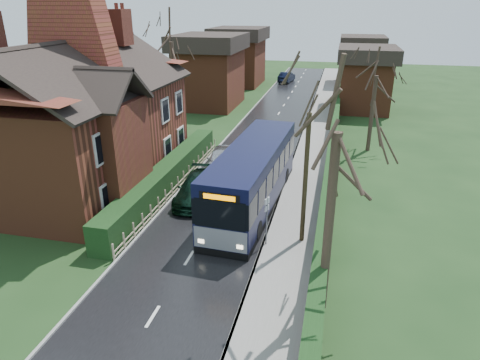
% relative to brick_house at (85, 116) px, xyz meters
% --- Properties ---
extents(ground, '(140.00, 140.00, 0.00)m').
position_rel_brick_house_xyz_m(ground, '(8.73, -4.78, -4.38)').
color(ground, '#25441D').
rests_on(ground, ground).
extents(road, '(6.00, 100.00, 0.02)m').
position_rel_brick_house_xyz_m(road, '(8.73, 5.22, -4.37)').
color(road, black).
rests_on(road, ground).
extents(pavement, '(2.50, 100.00, 0.14)m').
position_rel_brick_house_xyz_m(pavement, '(12.98, 5.22, -4.31)').
color(pavement, slate).
rests_on(pavement, ground).
extents(kerb_right, '(0.12, 100.00, 0.14)m').
position_rel_brick_house_xyz_m(kerb_right, '(11.78, 5.22, -4.31)').
color(kerb_right, gray).
rests_on(kerb_right, ground).
extents(kerb_left, '(0.12, 100.00, 0.10)m').
position_rel_brick_house_xyz_m(kerb_left, '(5.68, 5.22, -4.33)').
color(kerb_left, gray).
rests_on(kerb_left, ground).
extents(front_hedge, '(1.20, 16.00, 1.60)m').
position_rel_brick_house_xyz_m(front_hedge, '(4.83, 0.22, -3.58)').
color(front_hedge, black).
rests_on(front_hedge, ground).
extents(picket_fence, '(0.10, 16.00, 0.90)m').
position_rel_brick_house_xyz_m(picket_fence, '(5.58, 0.22, -3.93)').
color(picket_fence, gray).
rests_on(picket_fence, ground).
extents(right_wall_hedge, '(0.60, 50.00, 1.80)m').
position_rel_brick_house_xyz_m(right_wall_hedge, '(14.53, 5.22, -3.36)').
color(right_wall_hedge, brown).
rests_on(right_wall_hedge, ground).
extents(brick_house, '(9.30, 14.60, 10.30)m').
position_rel_brick_house_xyz_m(brick_house, '(0.00, 0.00, 0.00)').
color(brick_house, brown).
rests_on(brick_house, ground).
extents(bus, '(3.24, 11.59, 3.48)m').
position_rel_brick_house_xyz_m(bus, '(10.42, -0.75, -2.65)').
color(bus, black).
rests_on(bus, ground).
extents(car_silver, '(2.31, 4.68, 1.54)m').
position_rel_brick_house_xyz_m(car_silver, '(7.23, 4.25, -3.61)').
color(car_silver, silver).
rests_on(car_silver, ground).
extents(car_green, '(2.41, 5.04, 1.42)m').
position_rel_brick_house_xyz_m(car_green, '(7.13, -0.78, -3.67)').
color(car_green, black).
rests_on(car_green, ground).
extents(car_distant, '(2.11, 4.58, 1.45)m').
position_rel_brick_house_xyz_m(car_distant, '(7.05, 40.44, -3.65)').
color(car_distant, black).
rests_on(car_distant, ground).
extents(bus_stop_sign, '(0.18, 0.38, 2.56)m').
position_rel_brick_house_xyz_m(bus_stop_sign, '(11.93, -4.99, -2.69)').
color(bus_stop_sign, slate).
rests_on(bus_stop_sign, ground).
extents(telegraph_pole, '(0.22, 0.82, 6.34)m').
position_rel_brick_house_xyz_m(telegraph_pole, '(13.53, -4.24, -1.17)').
color(telegraph_pole, black).
rests_on(telegraph_pole, ground).
extents(tree_right_near, '(4.53, 4.53, 9.78)m').
position_rel_brick_house_xyz_m(tree_right_near, '(14.73, -8.78, 2.93)').
color(tree_right_near, '#372A20').
rests_on(tree_right_near, ground).
extents(tree_right_far, '(4.25, 4.25, 8.21)m').
position_rel_brick_house_xyz_m(tree_right_far, '(17.22, 10.88, 1.76)').
color(tree_right_far, '#33251E').
rests_on(tree_right_far, ground).
extents(tree_house_side, '(4.80, 4.80, 10.92)m').
position_rel_brick_house_xyz_m(tree_house_side, '(0.60, 12.92, 3.78)').
color(tree_house_side, '#3A2B22').
rests_on(tree_house_side, ground).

